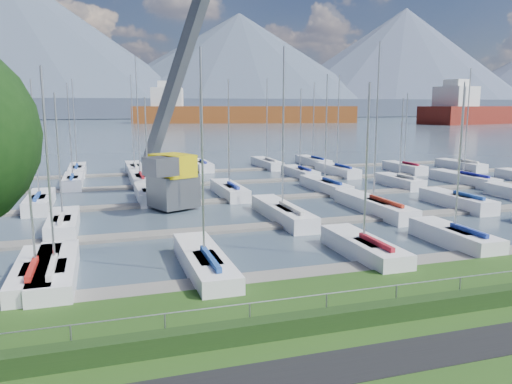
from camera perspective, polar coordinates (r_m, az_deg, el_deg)
name	(u,v)px	position (r m, az deg, el deg)	size (l,w,h in m)	color
path	(393,358)	(17.72, 15.43, -17.80)	(160.00, 2.00, 0.04)	black
water	(116,121)	(276.32, -15.73, 7.80)	(800.00, 540.00, 0.20)	#41505F
hedge	(355,316)	(19.57, 11.25, -13.75)	(80.00, 0.70, 0.70)	#1C3413
fence	(351,291)	(19.58, 10.77, -11.04)	(0.04, 0.04, 80.00)	gray
foothill	(112,108)	(346.17, -16.17, 9.20)	(900.00, 80.00, 12.00)	#414B5F
mountains	(116,55)	(422.74, -15.68, 14.81)	(1190.00, 360.00, 115.00)	#455865
docks	(208,202)	(43.77, -5.49, -1.13)	(90.00, 41.60, 0.25)	slate
crane	(175,139)	(42.14, -9.22, 5.97)	(7.91, 12.84, 22.35)	slate
cargo_ship_mid	(236,115)	(239.78, -2.32, 8.82)	(105.42, 39.79, 21.50)	brown
cargo_ship_east	(494,115)	(260.34, 25.56, 7.98)	(93.52, 38.07, 21.50)	maroon
sailboat_fleet	(176,136)	(45.49, -9.15, 6.29)	(75.75, 50.04, 13.68)	#A71C16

